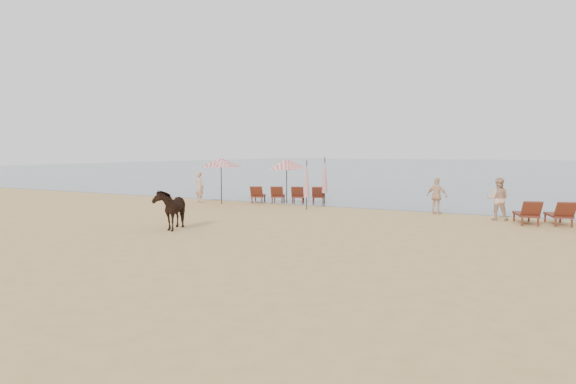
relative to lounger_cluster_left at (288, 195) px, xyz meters
name	(u,v)px	position (x,y,z in m)	size (l,w,h in m)	color
ground	(209,242)	(2.96, -10.62, -0.41)	(120.00, 120.00, 0.00)	tan
sea	(486,166)	(2.96, 69.38, -0.41)	(160.00, 140.00, 0.06)	#51606B
lounger_cluster_left	(288,195)	(0.00, 0.00, 0.00)	(4.08, 2.94, 0.60)	#5E2416
lounger_cluster_right	(544,213)	(11.72, -2.39, 0.02)	(2.10, 2.05, 0.62)	#5E2416
umbrella_open_left_a	(221,162)	(-2.78, -1.99, 1.68)	(2.05, 2.05, 2.34)	black
umbrella_open_left_b	(287,164)	(0.03, -0.19, 1.62)	(1.84, 1.88, 2.35)	black
umbrella_closed_left	(307,179)	(2.12, -2.18, 0.98)	(0.28, 0.28, 2.27)	black
umbrella_closed_right	(325,175)	(2.00, 0.16, 1.06)	(0.29, 0.29, 2.39)	black
cow	(171,209)	(0.36, -9.31, 0.28)	(0.75, 1.66, 1.40)	black
beachgoer_left	(200,187)	(-4.24, -1.88, 0.39)	(0.59, 0.39, 1.61)	tan
beachgoer_right_a	(498,199)	(10.13, -1.76, 0.41)	(0.80, 0.63, 1.65)	tan
beachgoer_right_b	(437,196)	(7.70, -1.10, 0.36)	(0.91, 0.38, 1.55)	#E0B18C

